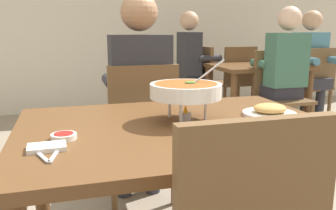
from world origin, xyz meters
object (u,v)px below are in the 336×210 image
(dining_table_main, at_px, (178,147))
(appetizer_plate, at_px, (270,111))
(rice_plate, at_px, (218,143))
(chair_diner_main, at_px, (141,126))
(chair_bg_left, at_px, (278,91))
(patron_bg_left, at_px, (284,67))
(dining_table_far, at_px, (257,76))
(chair_bg_right, at_px, (196,79))
(chair_bg_middle, at_px, (313,82))
(diner_main, at_px, (139,88))
(patron_bg_middle, at_px, (311,61))
(patron_bg_right, at_px, (192,60))
(sauce_dish, at_px, (64,136))
(curry_bowl, at_px, (186,91))
(chair_bg_corner, at_px, (236,78))

(dining_table_main, height_order, appetizer_plate, appetizer_plate)
(rice_plate, bearing_deg, chair_diner_main, 91.74)
(chair_bg_left, bearing_deg, patron_bg_left, -83.63)
(appetizer_plate, relative_size, dining_table_far, 0.24)
(chair_diner_main, xyz_separation_m, chair_bg_left, (1.56, 0.89, 0.00))
(chair_bg_right, distance_m, patron_bg_left, 1.21)
(chair_bg_left, distance_m, chair_bg_middle, 0.85)
(chair_bg_left, bearing_deg, chair_diner_main, -150.16)
(diner_main, relative_size, chair_bg_middle, 1.46)
(chair_bg_right, xyz_separation_m, patron_bg_left, (0.49, -1.08, 0.24))
(rice_plate, xyz_separation_m, dining_table_far, (1.57, 2.47, -0.15))
(chair_bg_middle, bearing_deg, diner_main, -150.72)
(diner_main, relative_size, patron_bg_left, 1.00)
(dining_table_main, xyz_separation_m, chair_bg_left, (1.56, 1.66, -0.11))
(chair_diner_main, xyz_separation_m, dining_table_far, (1.60, 1.38, 0.08))
(patron_bg_middle, height_order, patron_bg_right, same)
(rice_plate, relative_size, patron_bg_right, 0.18)
(sauce_dish, distance_m, dining_table_far, 3.03)
(dining_table_far, bearing_deg, chair_bg_left, -94.71)
(appetizer_plate, height_order, dining_table_far, appetizer_plate)
(curry_bowl, height_order, appetizer_plate, curry_bowl)
(diner_main, height_order, curry_bowl, diner_main)
(chair_bg_left, bearing_deg, dining_table_far, 85.29)
(appetizer_plate, height_order, patron_bg_left, patron_bg_left)
(sauce_dish, bearing_deg, diner_main, 62.94)
(dining_table_main, xyz_separation_m, chair_bg_corner, (1.59, 2.63, -0.11))
(rice_plate, distance_m, patron_bg_middle, 3.27)
(dining_table_main, xyz_separation_m, chair_bg_middle, (2.29, 2.09, -0.11))
(dining_table_far, relative_size, patron_bg_middle, 0.76)
(dining_table_main, distance_m, diner_main, 0.81)
(rice_plate, height_order, chair_bg_right, chair_bg_right)
(dining_table_far, bearing_deg, appetizer_plate, -118.66)
(patron_bg_middle, distance_m, patron_bg_right, 1.36)
(dining_table_main, distance_m, curry_bowl, 0.24)
(chair_bg_left, xyz_separation_m, patron_bg_middle, (0.68, 0.42, 0.24))
(dining_table_main, distance_m, chair_diner_main, 0.78)
(curry_bowl, relative_size, chair_bg_left, 0.37)
(curry_bowl, distance_m, patron_bg_right, 2.81)
(dining_table_main, xyz_separation_m, diner_main, (0.00, 0.80, 0.12))
(sauce_dish, xyz_separation_m, patron_bg_right, (1.48, 2.75, 0.01))
(rice_plate, relative_size, chair_bg_left, 0.27)
(dining_table_far, bearing_deg, curry_bowl, -126.43)
(chair_bg_corner, distance_m, patron_bg_left, 1.05)
(dining_table_far, relative_size, patron_bg_right, 0.76)
(dining_table_far, bearing_deg, patron_bg_middle, -6.10)
(chair_bg_left, height_order, chair_bg_right, same)
(rice_plate, distance_m, patron_bg_left, 2.46)
(curry_bowl, xyz_separation_m, patron_bg_right, (0.98, 2.63, -0.10))
(appetizer_plate, bearing_deg, chair_bg_right, 76.52)
(patron_bg_left, bearing_deg, patron_bg_right, 116.66)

